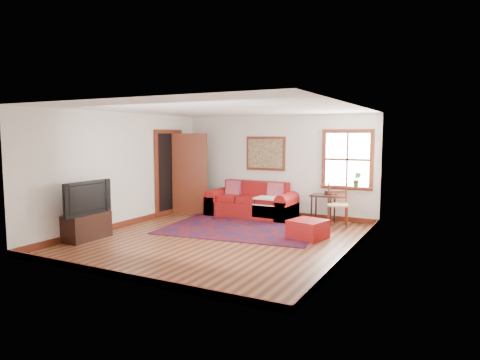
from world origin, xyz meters
The scene contains 13 objects.
ground centered at (0.00, 0.00, 0.00)m, with size 5.50×5.50×0.00m, color #451F12.
room_envelope centered at (0.00, 0.02, 1.65)m, with size 5.04×5.54×2.52m.
window centered at (1.78, 2.70, 1.31)m, with size 1.18×0.20×1.38m.
doorway centered at (-2.21, 1.78, 1.07)m, with size 0.89×1.08×2.14m.
framed_artwork centered at (-0.30, 2.71, 1.55)m, with size 1.05×0.07×0.85m.
persian_rug centered at (-0.08, 1.10, 0.01)m, with size 3.24×2.59×0.02m, color #5C0E0D.
red_leather_sofa centered at (-0.48, 2.32, 0.29)m, with size 2.20×0.91×0.86m.
red_ottoman centered at (1.48, 0.78, 0.18)m, with size 0.64×0.64×0.36m, color maroon.
side_table centered at (1.30, 2.38, 0.53)m, with size 0.54×0.41×0.65m.
ladder_back_chair centered at (1.68, 2.22, 0.52)m, with size 0.56×0.55×0.96m.
media_cabinet centered at (-2.28, -1.26, 0.25)m, with size 0.41×0.92×0.51m, color black.
television centered at (-2.26, -1.33, 0.83)m, with size 1.12×0.15×0.64m, color black.
candle_hurricane centered at (-2.23, -0.85, 0.59)m, with size 0.12×0.12×0.18m.
Camera 1 is at (4.10, -7.07, 2.01)m, focal length 32.00 mm.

